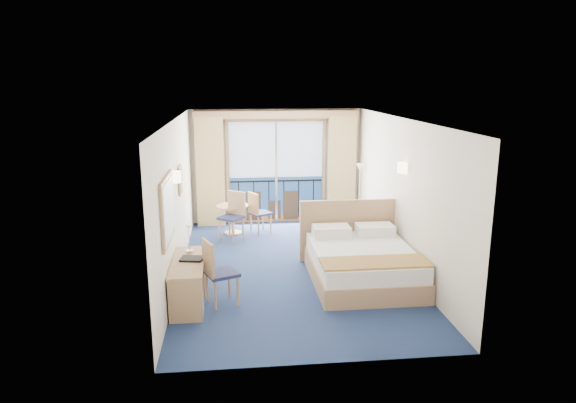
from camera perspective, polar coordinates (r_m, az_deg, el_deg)
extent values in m
plane|color=navy|center=(9.45, 0.42, -7.43)|extent=(6.50, 6.50, 0.00)
cube|color=silver|center=(12.24, -1.34, 3.94)|extent=(4.00, 0.02, 2.70)
cube|color=silver|center=(5.96, 4.10, -6.35)|extent=(4.00, 0.02, 2.70)
cube|color=silver|center=(9.05, -12.31, 0.26)|extent=(0.02, 6.50, 2.70)
cube|color=silver|center=(9.50, 12.57, 0.86)|extent=(0.02, 6.50, 2.70)
cube|color=white|center=(8.86, 0.45, 9.19)|extent=(4.00, 6.50, 0.02)
cube|color=navy|center=(12.36, -1.30, 0.30)|extent=(2.20, 0.02, 1.08)
cube|color=#A3BBD6|center=(12.14, -1.33, 5.82)|extent=(2.20, 0.02, 1.32)
cube|color=brown|center=(12.47, -1.29, -1.76)|extent=(2.20, 0.02, 0.20)
cube|color=black|center=(12.26, -1.31, 2.30)|extent=(2.20, 0.02, 0.04)
cube|color=tan|center=(12.06, -1.35, 9.12)|extent=(2.36, 0.03, 0.12)
cube|color=tan|center=(12.18, -6.72, 3.09)|extent=(0.06, 0.03, 2.40)
cube|color=tan|center=(12.37, 4.01, 3.31)|extent=(0.06, 0.03, 2.40)
cube|color=silver|center=(12.22, -1.31, 3.21)|extent=(0.05, 0.02, 2.40)
cube|color=#39271A|center=(12.42, 0.31, -0.39)|extent=(0.35, 0.02, 0.70)
cube|color=#39271A|center=(12.35, -3.84, -0.50)|extent=(0.35, 0.02, 0.70)
cube|color=#39271A|center=(12.40, -1.52, -0.89)|extent=(0.30, 0.02, 0.45)
cube|color=black|center=(12.31, -5.48, 0.14)|extent=(0.02, 0.01, 0.90)
cube|color=black|center=(12.32, -3.80, 0.19)|extent=(0.02, 0.01, 0.90)
cube|color=black|center=(12.34, -2.13, 0.23)|extent=(0.03, 0.01, 0.90)
cube|color=black|center=(12.37, -0.47, 0.27)|extent=(0.03, 0.01, 0.90)
cube|color=black|center=(12.41, 1.18, 0.31)|extent=(0.02, 0.01, 0.90)
cube|color=black|center=(12.46, 2.83, 0.35)|extent=(0.02, 0.01, 0.90)
cube|color=#D4BC75|center=(12.03, -8.64, 3.27)|extent=(0.65, 0.22, 2.55)
cube|color=#D4BC75|center=(12.30, 5.97, 3.56)|extent=(0.65, 0.22, 2.55)
cube|color=tan|center=(11.94, -1.30, 9.65)|extent=(3.80, 0.25, 0.18)
cube|color=tan|center=(7.55, -13.25, -0.82)|extent=(0.04, 1.25, 0.95)
cube|color=silver|center=(7.55, -13.08, -0.82)|extent=(0.01, 1.12, 0.82)
cube|color=tan|center=(9.44, -11.90, 2.36)|extent=(0.03, 0.42, 0.52)
cube|color=gray|center=(9.43, -11.77, 2.37)|extent=(0.01, 0.34, 0.44)
cylinder|color=beige|center=(8.36, -12.41, 2.68)|extent=(0.18, 0.18, 0.18)
cylinder|color=beige|center=(9.24, 12.61, 3.68)|extent=(0.18, 0.18, 0.18)
cube|color=tan|center=(8.89, 8.31, -7.85)|extent=(1.71, 2.13, 0.32)
cube|color=white|center=(8.79, 8.37, -6.06)|extent=(1.64, 2.07, 0.27)
cube|color=tan|center=(8.11, 9.63, -6.67)|extent=(1.68, 0.59, 0.03)
cube|color=white|center=(9.34, 4.83, -3.31)|extent=(0.66, 0.43, 0.19)
cube|color=white|center=(9.52, 9.63, -3.12)|extent=(0.66, 0.43, 0.19)
cube|color=tan|center=(9.78, 6.77, -3.17)|extent=(1.87, 0.06, 1.17)
cube|color=#A67B58|center=(10.53, 9.51, -3.87)|extent=(0.41, 0.39, 0.54)
cube|color=silver|center=(10.39, 9.52, -2.31)|extent=(0.23, 0.20, 0.08)
imported|color=#4C505C|center=(10.83, 6.35, -2.95)|extent=(1.00, 1.00, 0.65)
cylinder|color=silver|center=(12.20, 7.81, -2.64)|extent=(0.21, 0.21, 0.03)
cylinder|color=silver|center=(12.03, 7.91, 0.49)|extent=(0.02, 0.02, 1.40)
cone|color=#EFE5CB|center=(11.90, 8.02, 3.78)|extent=(0.19, 0.19, 0.17)
cube|color=tan|center=(7.99, -11.07, -6.62)|extent=(0.50, 1.44, 0.04)
cube|color=#A67B58|center=(7.65, -11.25, -10.27)|extent=(0.47, 0.43, 0.64)
cylinder|color=tan|center=(8.30, -12.40, -8.42)|extent=(0.05, 0.05, 0.64)
cylinder|color=tan|center=(8.26, -9.32, -8.38)|extent=(0.05, 0.05, 0.64)
cylinder|color=tan|center=(8.76, -12.07, -7.22)|extent=(0.05, 0.05, 0.64)
cylinder|color=tan|center=(8.72, -9.16, -7.17)|extent=(0.05, 0.05, 0.64)
cube|color=#21274E|center=(7.92, -7.35, -7.92)|extent=(0.58, 0.58, 0.05)
cube|color=tan|center=(7.76, -8.87, -6.27)|extent=(0.20, 0.43, 0.53)
cylinder|color=tan|center=(7.92, -5.59, -9.88)|extent=(0.04, 0.04, 0.47)
cylinder|color=tan|center=(8.23, -6.57, -8.99)|extent=(0.04, 0.04, 0.47)
cylinder|color=tan|center=(7.80, -8.06, -10.32)|extent=(0.04, 0.04, 0.47)
cylinder|color=tan|center=(8.12, -8.95, -9.40)|extent=(0.04, 0.04, 0.47)
cube|color=black|center=(8.02, -10.64, -6.26)|extent=(0.38, 0.31, 0.03)
cylinder|color=silver|center=(8.34, -10.87, -5.39)|extent=(0.12, 0.12, 0.02)
cylinder|color=silver|center=(8.29, -10.93, -4.16)|extent=(0.02, 0.02, 0.40)
cone|color=#EFE5CB|center=(8.23, -10.99, -2.85)|extent=(0.11, 0.11, 0.10)
cylinder|color=tan|center=(11.44, -6.19, -0.51)|extent=(0.72, 0.72, 0.04)
cylinder|color=tan|center=(11.52, -6.15, -2.02)|extent=(0.07, 0.07, 0.63)
cylinder|color=tan|center=(11.60, -6.12, -3.45)|extent=(0.39, 0.39, 0.03)
cube|color=#21274E|center=(11.50, -3.05, -1.30)|extent=(0.54, 0.54, 0.05)
cube|color=tan|center=(11.34, -3.88, -0.23)|extent=(0.22, 0.37, 0.48)
cylinder|color=tan|center=(11.51, -1.93, -2.47)|extent=(0.03, 0.03, 0.43)
cylinder|color=tan|center=(11.77, -2.78, -2.12)|extent=(0.03, 0.03, 0.43)
cylinder|color=tan|center=(11.34, -3.30, -2.72)|extent=(0.03, 0.03, 0.43)
cylinder|color=tan|center=(11.61, -4.14, -2.36)|extent=(0.03, 0.03, 0.43)
cube|color=#21274E|center=(10.99, -6.35, -1.80)|extent=(0.62, 0.62, 0.05)
cube|color=tan|center=(11.08, -5.74, -0.18)|extent=(0.38, 0.30, 0.53)
cylinder|color=tan|center=(11.02, -7.62, -3.18)|extent=(0.04, 0.04, 0.47)
cylinder|color=tan|center=(10.82, -6.10, -3.46)|extent=(0.04, 0.04, 0.47)
cylinder|color=tan|center=(11.30, -6.51, -2.73)|extent=(0.04, 0.04, 0.47)
cylinder|color=tan|center=(11.10, -5.02, -3.00)|extent=(0.04, 0.04, 0.47)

